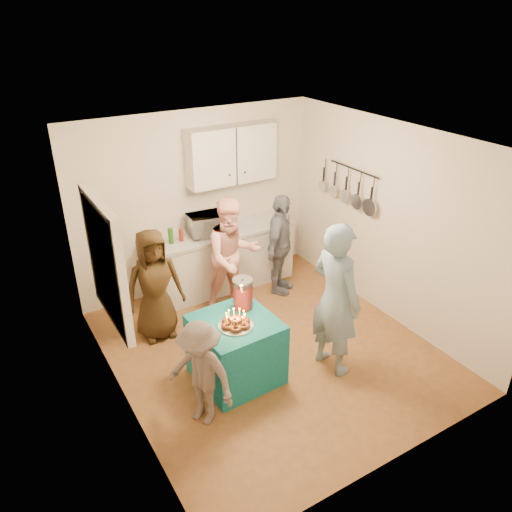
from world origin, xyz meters
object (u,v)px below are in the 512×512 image
woman_back_center (233,257)px  child_near_left (200,374)px  woman_back_right (280,245)px  counter (221,261)px  man_birthday (336,299)px  punch_jar (243,294)px  party_table (236,349)px  microwave (208,224)px  woman_back_left (154,285)px

woman_back_center → child_near_left: (-1.27, -1.66, -0.23)m
woman_back_center → woman_back_right: bearing=11.2°
counter → man_birthday: size_ratio=1.20×
counter → woman_back_center: 0.77m
punch_jar → woman_back_right: bearing=42.5°
man_birthday → woman_back_right: size_ratio=1.22×
party_table → child_near_left: bearing=-147.0°
microwave → woman_back_right: bearing=-27.6°
punch_jar → counter: bearing=71.0°
punch_jar → woman_back_right: (1.26, 1.16, -0.18)m
counter → microwave: size_ratio=4.07×
counter → man_birthday: 2.37m
microwave → woman_back_left: 1.32m
woman_back_left → microwave: bearing=34.7°
counter → party_table: (-0.80, -1.91, -0.05)m
microwave → man_birthday: man_birthday is taller
punch_jar → woman_back_left: woman_back_left is taller
party_table → woman_back_center: size_ratio=0.52×
microwave → woman_back_left: bearing=-142.3°
counter → punch_jar: punch_jar is taller
punch_jar → woman_back_right: 1.72m
microwave → woman_back_right: 1.07m
party_table → man_birthday: bearing=-20.7°
party_table → punch_jar: (0.21, 0.20, 0.55)m
woman_back_right → child_near_left: woman_back_right is taller
punch_jar → man_birthday: size_ratio=0.19×
woman_back_left → woman_back_right: bearing=6.1°
counter → woman_back_right: size_ratio=1.47×
punch_jar → woman_back_center: size_ratio=0.21×
woman_back_right → child_near_left: (-2.09, -1.75, -0.16)m
man_birthday → woman_back_left: 2.23m
woman_back_left → child_near_left: (-0.15, -1.63, -0.15)m
party_table → punch_jar: size_ratio=2.50×
woman_back_center → woman_back_left: bearing=-173.8°
woman_back_left → party_table: bearing=-67.1°
punch_jar → woman_back_left: 1.25m
party_table → child_near_left: size_ratio=0.72×
counter → punch_jar: (-0.59, -1.71, 0.50)m
party_table → woman_back_right: (1.48, 1.36, 0.37)m
counter → woman_back_right: bearing=-39.5°
man_birthday → woman_back_left: (-1.51, 1.63, -0.18)m
man_birthday → party_table: bearing=61.8°
punch_jar → woman_back_center: 1.16m
party_table → woman_back_center: (0.66, 1.26, 0.44)m
microwave → counter: bearing=5.4°
party_table → woman_back_left: size_ratio=0.58×
counter → party_table: counter is taller
child_near_left → man_birthday: bearing=62.3°
microwave → woman_back_center: size_ratio=0.33×
microwave → woman_back_center: 0.69m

